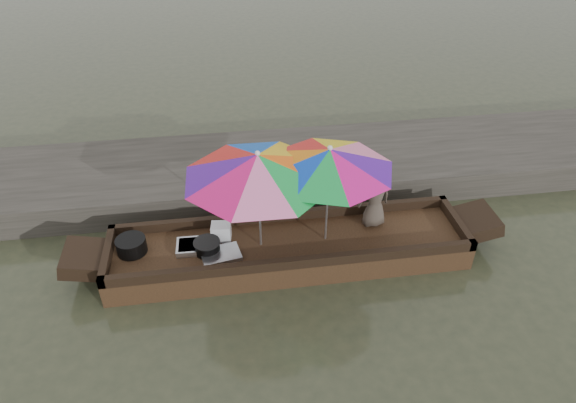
{
  "coord_description": "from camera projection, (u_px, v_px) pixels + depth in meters",
  "views": [
    {
      "loc": [
        -0.86,
        -5.72,
        5.15
      ],
      "look_at": [
        0.0,
        0.1,
        1.0
      ],
      "focal_mm": 32.0,
      "sensor_mm": 36.0,
      "label": 1
    }
  ],
  "objects": [
    {
      "name": "tray_scallop",
      "position": [
        221.0,
        255.0,
        7.21
      ],
      "size": [
        0.6,
        0.47,
        0.06
      ],
      "primitive_type": "cube",
      "rotation": [
        0.0,
        0.0,
        0.18
      ],
      "color": "silver",
      "rests_on": "boat_hull"
    },
    {
      "name": "water",
      "position": [
        289.0,
        260.0,
        7.7
      ],
      "size": [
        80.0,
        80.0,
        0.0
      ],
      "primitive_type": "plane",
      "color": "#2F3524",
      "rests_on": "ground"
    },
    {
      "name": "cooking_pot",
      "position": [
        131.0,
        246.0,
        7.25
      ],
      "size": [
        0.42,
        0.42,
        0.22
      ],
      "primitive_type": "cylinder",
      "color": "black",
      "rests_on": "boat_hull"
    },
    {
      "name": "supply_bag",
      "position": [
        221.0,
        232.0,
        7.48
      ],
      "size": [
        0.3,
        0.25,
        0.26
      ],
      "primitive_type": "cube",
      "rotation": [
        0.0,
        0.0,
        -0.12
      ],
      "color": "silver",
      "rests_on": "boat_hull"
    },
    {
      "name": "charcoal_grill",
      "position": [
        207.0,
        247.0,
        7.26
      ],
      "size": [
        0.36,
        0.36,
        0.17
      ],
      "primitive_type": "cylinder",
      "color": "black",
      "rests_on": "boat_hull"
    },
    {
      "name": "vendor",
      "position": [
        375.0,
        197.0,
        7.58
      ],
      "size": [
        0.51,
        0.37,
        0.97
      ],
      "primitive_type": "imported",
      "rotation": [
        0.0,
        0.0,
        3.27
      ],
      "color": "#4A4036",
      "rests_on": "boat_hull"
    },
    {
      "name": "umbrella_bow",
      "position": [
        259.0,
        201.0,
        7.0
      ],
      "size": [
        2.71,
        2.71,
        1.55
      ],
      "primitive_type": null,
      "rotation": [
        0.0,
        0.0,
        -0.41
      ],
      "color": "#FF5F0C",
      "rests_on": "boat_hull"
    },
    {
      "name": "tray_crayfish",
      "position": [
        196.0,
        246.0,
        7.34
      ],
      "size": [
        0.55,
        0.39,
        0.09
      ],
      "primitive_type": "cube",
      "rotation": [
        0.0,
        0.0,
        -0.03
      ],
      "color": "silver",
      "rests_on": "boat_hull"
    },
    {
      "name": "dock",
      "position": [
        271.0,
        169.0,
        9.33
      ],
      "size": [
        22.0,
        2.2,
        0.5
      ],
      "primitive_type": "cube",
      "color": "#2D2B26",
      "rests_on": "ground"
    },
    {
      "name": "boat_hull",
      "position": [
        289.0,
        251.0,
        7.6
      ],
      "size": [
        5.23,
        1.2,
        0.35
      ],
      "primitive_type": "cube",
      "color": "black",
      "rests_on": "water"
    },
    {
      "name": "umbrella_stern",
      "position": [
        328.0,
        195.0,
        7.11
      ],
      "size": [
        1.91,
        1.91,
        1.55
      ],
      "primitive_type": null,
      "rotation": [
        0.0,
        0.0,
        0.07
      ],
      "color": "pink",
      "rests_on": "boat_hull"
    }
  ]
}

